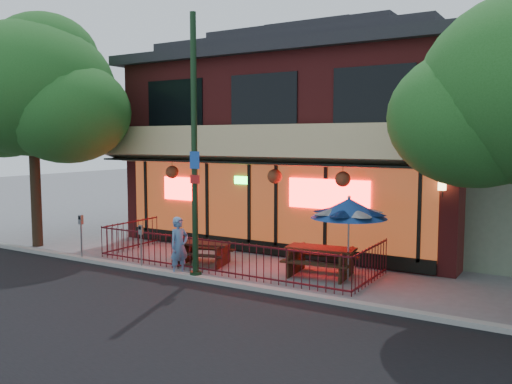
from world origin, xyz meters
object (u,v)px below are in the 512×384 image
pedestrian (179,246)px  patio_umbrella (349,208)px  parking_meter_far (81,230)px  picnic_table_right (321,257)px  street_light (194,162)px  street_tree_left (34,82)px  parking_meter_near (141,240)px  picnic_table_left (204,250)px

pedestrian → patio_umbrella: bearing=-53.5°
patio_umbrella → parking_meter_far: 8.25m
picnic_table_right → pedestrian: size_ratio=1.24×
patio_umbrella → parking_meter_far: patio_umbrella is taller
street_light → street_tree_left: bearing=174.0°
patio_umbrella → parking_meter_near: bearing=-161.3°
picnic_table_left → parking_meter_near: size_ratio=1.38×
parking_meter_far → street_light: bearing=1.0°
pedestrian → parking_meter_far: bearing=105.0°
street_tree_left → parking_meter_far: (3.10, -0.87, -4.71)m
picnic_table_left → patio_umbrella: size_ratio=0.79×
pedestrian → parking_meter_near: (-1.36, -0.05, 0.07)m
picnic_table_right → parking_meter_far: size_ratio=1.41×
picnic_table_left → parking_meter_far: size_ratio=1.26×
street_light → patio_umbrella: street_light is taller
patio_umbrella → parking_meter_near: 5.96m
parking_meter_near → parking_meter_far: size_ratio=0.91×
street_light → pedestrian: street_light is taller
street_tree_left → picnic_table_right: size_ratio=4.01×
street_tree_left → pedestrian: bearing=-6.1°
street_tree_left → picnic_table_right: bearing=6.9°
street_tree_left → parking_meter_far: bearing=-15.6°
picnic_table_right → parking_meter_far: bearing=-163.5°
picnic_table_left → picnic_table_right: picnic_table_right is taller
patio_umbrella → pedestrian: size_ratio=1.40×
street_tree_left → picnic_table_left: (6.66, 0.67, -5.23)m
picnic_table_left → parking_meter_far: parking_meter_far is taller
street_tree_left → pedestrian: street_tree_left is taller
pedestrian → picnic_table_right: bearing=-46.4°
parking_meter_near → picnic_table_right: bearing=23.3°
picnic_table_left → pedestrian: bearing=-81.8°
picnic_table_left → pedestrian: size_ratio=1.10×
picnic_table_left → parking_meter_near: parking_meter_near is taller
street_light → pedestrian: 2.41m
street_tree_left → pedestrian: 8.44m
patio_umbrella → parking_meter_far: bearing=-166.2°
picnic_table_right → parking_meter_near: bearing=-156.7°
patio_umbrella → street_tree_left: bearing=-174.4°
street_light → picnic_table_right: size_ratio=3.48×
picnic_table_left → parking_meter_near: 1.91m
picnic_table_right → patio_umbrella: (0.86, -0.15, 1.42)m
street_light → patio_umbrella: 4.23m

